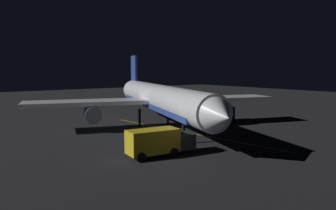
# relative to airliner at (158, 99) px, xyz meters

# --- Properties ---
(ground_plane) EXTENTS (180.00, 180.00, 0.20)m
(ground_plane) POSITION_rel_airliner_xyz_m (0.20, 0.59, -4.22)
(ground_plane) COLOR black
(apron_guide_stripe) EXTENTS (4.10, 28.73, 0.01)m
(apron_guide_stripe) POSITION_rel_airliner_xyz_m (-1.39, 4.59, -4.11)
(apron_guide_stripe) COLOR gold
(apron_guide_stripe) RESTS_ON ground_plane
(airliner) EXTENTS (34.53, 38.79, 10.50)m
(airliner) POSITION_rel_airliner_xyz_m (0.00, 0.00, 0.00)
(airliner) COLOR white
(airliner) RESTS_ON ground_plane
(baggage_truck) EXTENTS (6.77, 2.89, 2.63)m
(baggage_truck) POSITION_rel_airliner_xyz_m (8.19, 11.87, -2.77)
(baggage_truck) COLOR gold
(baggage_truck) RESTS_ON ground_plane
(catering_truck) EXTENTS (6.03, 3.01, 2.29)m
(catering_truck) POSITION_rel_airliner_xyz_m (-10.69, 0.75, -2.93)
(catering_truck) COLOR navy
(catering_truck) RESTS_ON ground_plane
(ground_crew_worker) EXTENTS (0.40, 0.40, 1.74)m
(ground_crew_worker) POSITION_rel_airliner_xyz_m (5.25, 9.79, -3.23)
(ground_crew_worker) COLOR black
(ground_crew_worker) RESTS_ON ground_plane
(traffic_cone_near_left) EXTENTS (0.50, 0.50, 0.55)m
(traffic_cone_near_left) POSITION_rel_airliner_xyz_m (-4.34, 5.21, -3.87)
(traffic_cone_near_left) COLOR #EA590F
(traffic_cone_near_left) RESTS_ON ground_plane
(traffic_cone_near_right) EXTENTS (0.50, 0.50, 0.55)m
(traffic_cone_near_right) POSITION_rel_airliner_xyz_m (6.84, 9.93, -3.87)
(traffic_cone_near_right) COLOR #EA590F
(traffic_cone_near_right) RESTS_ON ground_plane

